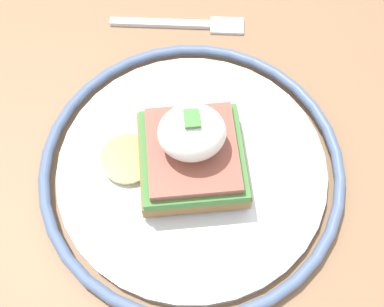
% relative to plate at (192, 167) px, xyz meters
% --- Properties ---
extents(ground_plane, '(6.00, 6.00, 0.00)m').
position_rel_plate_xyz_m(ground_plane, '(-0.01, -0.00, -0.77)').
color(ground_plane, '#B2ADA3').
extents(dining_table, '(1.08, 0.70, 0.76)m').
position_rel_plate_xyz_m(dining_table, '(-0.01, -0.00, -0.13)').
color(dining_table, '#846042').
rests_on(dining_table, ground_plane).
extents(plate, '(0.28, 0.28, 0.02)m').
position_rel_plate_xyz_m(plate, '(0.00, 0.00, 0.00)').
color(plate, silver).
rests_on(plate, dining_table).
extents(sandwich, '(0.10, 0.13, 0.08)m').
position_rel_plate_xyz_m(sandwich, '(0.00, -0.00, 0.03)').
color(sandwich, olive).
rests_on(sandwich, plate).
extents(fork, '(0.04, 0.15, 0.00)m').
position_rel_plate_xyz_m(fork, '(-0.17, 0.01, -0.01)').
color(fork, silver).
rests_on(fork, dining_table).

